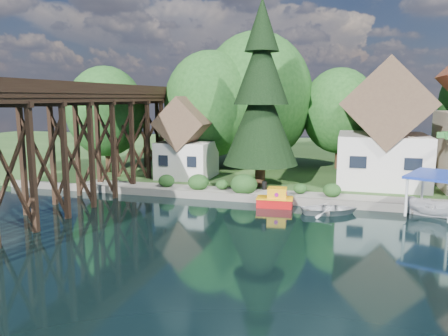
{
  "coord_description": "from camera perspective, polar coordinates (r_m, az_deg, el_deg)",
  "views": [
    {
      "loc": [
        3.97,
        -25.06,
        8.22
      ],
      "look_at": [
        -4.84,
        6.0,
        2.99
      ],
      "focal_mm": 35.0,
      "sensor_mm": 36.0,
      "label": 1
    }
  ],
  "objects": [
    {
      "name": "ground",
      "position": [
        26.67,
        6.58,
        -8.81
      ],
      "size": [
        140.0,
        140.0,
        0.0
      ],
      "primitive_type": "plane",
      "color": "black",
      "rests_on": "ground"
    },
    {
      "name": "bank",
      "position": [
        59.73,
        11.88,
        1.33
      ],
      "size": [
        140.0,
        52.0,
        0.5
      ],
      "primitive_type": "cube",
      "color": "#27491D",
      "rests_on": "ground"
    },
    {
      "name": "seawall",
      "position": [
        34.0,
        15.49,
        -4.6
      ],
      "size": [
        60.0,
        0.4,
        0.62
      ],
      "primitive_type": "cube",
      "color": "slate",
      "rests_on": "ground"
    },
    {
      "name": "promenade",
      "position": [
        35.27,
        18.78,
        -3.89
      ],
      "size": [
        50.0,
        2.6,
        0.06
      ],
      "primitive_type": "cube",
      "color": "gray",
      "rests_on": "bank"
    },
    {
      "name": "trestle_bridge",
      "position": [
        36.34,
        -17.61,
        4.24
      ],
      "size": [
        4.12,
        44.18,
        9.3
      ],
      "color": "black",
      "rests_on": "ground"
    },
    {
      "name": "house_left",
      "position": [
        41.29,
        20.05,
        4.36
      ],
      "size": [
        7.64,
        8.64,
        11.02
      ],
      "color": "silver",
      "rests_on": "bank"
    },
    {
      "name": "shed",
      "position": [
        42.52,
        -4.88,
        3.24
      ],
      "size": [
        5.09,
        5.4,
        7.85
      ],
      "color": "silver",
      "rests_on": "bank"
    },
    {
      "name": "bg_trees",
      "position": [
        46.42,
        12.27,
        7.84
      ],
      "size": [
        49.9,
        13.3,
        10.57
      ],
      "color": "#382314",
      "rests_on": "bank"
    },
    {
      "name": "shrubs",
      "position": [
        36.05,
        1.78,
        -1.98
      ],
      "size": [
        15.76,
        2.47,
        1.7
      ],
      "color": "#1C3D16",
      "rests_on": "bank"
    },
    {
      "name": "conifer",
      "position": [
        37.93,
        4.87,
        9.12
      ],
      "size": [
        6.49,
        6.49,
        15.97
      ],
      "color": "#382314",
      "rests_on": "bank"
    },
    {
      "name": "tugboat",
      "position": [
        33.39,
        6.71,
        -4.07
      ],
      "size": [
        2.83,
        1.68,
        1.98
      ],
      "color": "#B90C0E",
      "rests_on": "ground"
    },
    {
      "name": "boat_white_a",
      "position": [
        32.17,
        13.65,
        -5.1
      ],
      "size": [
        4.74,
        4.01,
        0.83
      ],
      "primitive_type": "imported",
      "rotation": [
        0.0,
        0.0,
        1.89
      ],
      "color": "silver",
      "rests_on": "ground"
    },
    {
      "name": "boat_canopy",
      "position": [
        33.51,
        25.84,
        -3.63
      ],
      "size": [
        4.82,
        5.64,
        3.06
      ],
      "color": "silver",
      "rests_on": "ground"
    }
  ]
}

